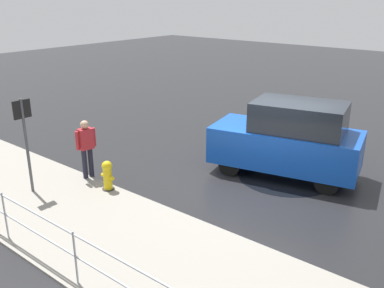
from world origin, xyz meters
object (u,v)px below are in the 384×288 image
(moving_hatchback, at_px, (289,139))
(fire_hydrant, at_px, (108,176))
(pedestrian, at_px, (86,145))
(sign_post, at_px, (25,132))

(moving_hatchback, bearing_deg, fire_hydrant, 51.38)
(fire_hydrant, bearing_deg, pedestrian, -9.66)
(pedestrian, relative_size, sign_post, 0.68)
(moving_hatchback, distance_m, fire_hydrant, 4.85)
(moving_hatchback, relative_size, fire_hydrant, 5.20)
(sign_post, bearing_deg, fire_hydrant, -137.73)
(sign_post, bearing_deg, moving_hatchback, -131.17)
(moving_hatchback, xyz_separation_m, pedestrian, (3.99, 3.58, -0.07))
(pedestrian, bearing_deg, moving_hatchback, -138.10)
(moving_hatchback, height_order, fire_hydrant, moving_hatchback)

